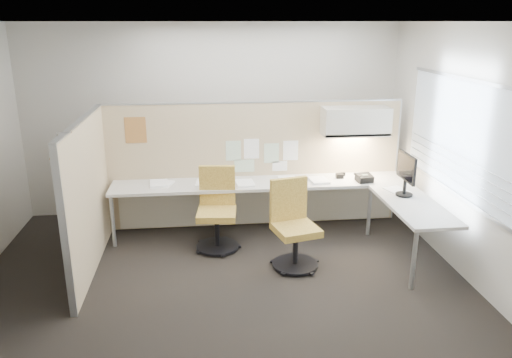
{
  "coord_description": "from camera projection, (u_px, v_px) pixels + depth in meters",
  "views": [
    {
      "loc": [
        -0.18,
        -5.08,
        2.8
      ],
      "look_at": [
        0.48,
        0.8,
        0.92
      ],
      "focal_mm": 35.0,
      "sensor_mm": 36.0,
      "label": 1
    }
  ],
  "objects": [
    {
      "name": "task_light_strip",
      "position": [
        355.0,
        136.0,
        6.81
      ],
      "size": [
        0.6,
        0.06,
        0.02
      ],
      "primitive_type": "cube",
      "color": "#FFEABF",
      "rests_on": "overhead_bin"
    },
    {
      "name": "overhead_bin",
      "position": [
        355.0,
        121.0,
        6.75
      ],
      "size": [
        0.9,
        0.36,
        0.38
      ],
      "primitive_type": "cube",
      "color": "beige",
      "rests_on": "partition_back"
    },
    {
      "name": "ceiling",
      "position": [
        216.0,
        21.0,
        4.83
      ],
      "size": [
        5.5,
        4.5,
        0.01
      ],
      "primitive_type": "cube",
      "color": "white",
      "rests_on": "wall_back"
    },
    {
      "name": "stapler",
      "position": [
        340.0,
        175.0,
        6.97
      ],
      "size": [
        0.15,
        0.08,
        0.05
      ],
      "primitive_type": "cube",
      "rotation": [
        0.0,
        0.0,
        0.32
      ],
      "color": "black",
      "rests_on": "desk"
    },
    {
      "name": "paper_stack_2",
      "position": [
        245.0,
        184.0,
        6.61
      ],
      "size": [
        0.25,
        0.31,
        0.03
      ],
      "primitive_type": "cube",
      "rotation": [
        0.0,
        0.0,
        0.06
      ],
      "color": "white",
      "rests_on": "desk"
    },
    {
      "name": "desk",
      "position": [
        287.0,
        194.0,
        6.67
      ],
      "size": [
        4.0,
        2.07,
        0.73
      ],
      "color": "beige",
      "rests_on": "floor"
    },
    {
      "name": "paper_stack_5",
      "position": [
        397.0,
        191.0,
        6.35
      ],
      "size": [
        0.3,
        0.35,
        0.02
      ],
      "primitive_type": "cube",
      "rotation": [
        0.0,
        0.0,
        0.27
      ],
      "color": "white",
      "rests_on": "desk"
    },
    {
      "name": "partition_back",
      "position": [
        255.0,
        165.0,
        6.99
      ],
      "size": [
        4.1,
        0.06,
        1.75
      ],
      "primitive_type": "cube",
      "color": "tan",
      "rests_on": "floor"
    },
    {
      "name": "paper_stack_6",
      "position": [
        163.0,
        184.0,
        6.61
      ],
      "size": [
        0.31,
        0.36,
        0.02
      ],
      "primitive_type": "cube",
      "rotation": [
        0.0,
        0.0,
        -0.31
      ],
      "color": "white",
      "rests_on": "desk"
    },
    {
      "name": "tape_dispenser",
      "position": [
        340.0,
        176.0,
        6.88
      ],
      "size": [
        0.1,
        0.06,
        0.06
      ],
      "primitive_type": "cube",
      "rotation": [
        0.0,
        0.0,
        -0.01
      ],
      "color": "black",
      "rests_on": "desk"
    },
    {
      "name": "wall_back",
      "position": [
        213.0,
        120.0,
        7.39
      ],
      "size": [
        5.5,
        0.02,
        2.8
      ],
      "primitive_type": "cube",
      "color": "beige",
      "rests_on": "ground"
    },
    {
      "name": "paper_stack_3",
      "position": [
        287.0,
        180.0,
        6.81
      ],
      "size": [
        0.26,
        0.32,
        0.02
      ],
      "primitive_type": "cube",
      "rotation": [
        0.0,
        0.0,
        -0.09
      ],
      "color": "white",
      "rests_on": "desk"
    },
    {
      "name": "wall_right",
      "position": [
        467.0,
        153.0,
        5.55
      ],
      "size": [
        0.02,
        4.5,
        2.8
      ],
      "primitive_type": "cube",
      "color": "beige",
      "rests_on": "ground"
    },
    {
      "name": "coat_hook",
      "position": [
        60.0,
        169.0,
        4.92
      ],
      "size": [
        0.18,
        0.49,
        1.45
      ],
      "color": "silver",
      "rests_on": "partition_left"
    },
    {
      "name": "window_pane",
      "position": [
        466.0,
        140.0,
        5.5
      ],
      "size": [
        0.01,
        2.8,
        1.3
      ],
      "primitive_type": "cube",
      "color": "#92A0A9",
      "rests_on": "wall_right"
    },
    {
      "name": "partition_left",
      "position": [
        88.0,
        197.0,
        5.73
      ],
      "size": [
        0.06,
        2.2,
        1.75
      ],
      "primitive_type": "cube",
      "color": "tan",
      "rests_on": "floor"
    },
    {
      "name": "floor",
      "position": [
        222.0,
        279.0,
        5.68
      ],
      "size": [
        5.5,
        4.5,
        0.01
      ],
      "primitive_type": "cube",
      "color": "black",
      "rests_on": "ground"
    },
    {
      "name": "paper_stack_4",
      "position": [
        319.0,
        180.0,
        6.75
      ],
      "size": [
        0.25,
        0.32,
        0.03
      ],
      "primitive_type": "cube",
      "rotation": [
        0.0,
        0.0,
        0.09
      ],
      "color": "white",
      "rests_on": "desk"
    },
    {
      "name": "paper_stack_1",
      "position": [
        205.0,
        183.0,
        6.68
      ],
      "size": [
        0.26,
        0.32,
        0.02
      ],
      "primitive_type": "cube",
      "rotation": [
        0.0,
        0.0,
        -0.09
      ],
      "color": "white",
      "rests_on": "desk"
    },
    {
      "name": "monitor",
      "position": [
        406.0,
        172.0,
        6.11
      ],
      "size": [
        0.21,
        0.51,
        0.53
      ],
      "rotation": [
        0.0,
        0.0,
        1.57
      ],
      "color": "black",
      "rests_on": "desk"
    },
    {
      "name": "paper_stack_0",
      "position": [
        159.0,
        184.0,
        6.6
      ],
      "size": [
        0.26,
        0.32,
        0.04
      ],
      "primitive_type": "cube",
      "rotation": [
        0.0,
        0.0,
        0.09
      ],
      "color": "white",
      "rests_on": "desk"
    },
    {
      "name": "chair_right",
      "position": [
        293.0,
        227.0,
        5.88
      ],
      "size": [
        0.58,
        0.6,
        1.03
      ],
      "rotation": [
        0.0,
        0.0,
        0.24
      ],
      "color": "black",
      "rests_on": "floor"
    },
    {
      "name": "chair_left",
      "position": [
        217.0,
        212.0,
        6.36
      ],
      "size": [
        0.54,
        0.56,
        1.03
      ],
      "rotation": [
        0.0,
        0.0,
        -0.1
      ],
      "color": "black",
      "rests_on": "floor"
    },
    {
      "name": "poster",
      "position": [
        136.0,
        130.0,
        6.62
      ],
      "size": [
        0.28,
        0.0,
        0.35
      ],
      "primitive_type": "cube",
      "color": "orange",
      "rests_on": "partition_back"
    },
    {
      "name": "pinned_papers",
      "position": [
        261.0,
        155.0,
        6.92
      ],
      "size": [
        1.01,
        0.0,
        0.47
      ],
      "color": "#8CBF8C",
      "rests_on": "partition_back"
    },
    {
      "name": "wall_front",
      "position": [
        235.0,
        255.0,
        3.13
      ],
      "size": [
        5.5,
        0.02,
        2.8
      ],
      "primitive_type": "cube",
      "color": "beige",
      "rests_on": "ground"
    },
    {
      "name": "phone",
      "position": [
        364.0,
        178.0,
        6.72
      ],
      "size": [
        0.23,
        0.22,
        0.12
      ],
      "rotation": [
        0.0,
        0.0,
        0.14
      ],
      "color": "black",
      "rests_on": "desk"
    }
  ]
}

